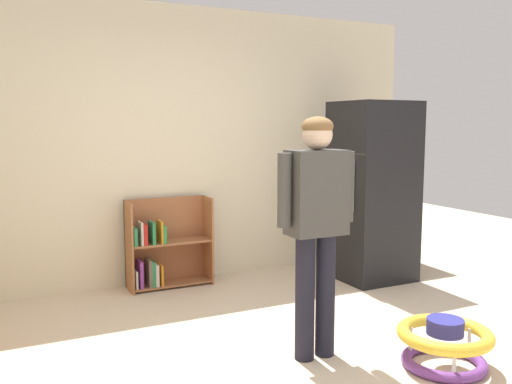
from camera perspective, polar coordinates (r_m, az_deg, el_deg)
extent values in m
plane|color=beige|center=(3.71, 4.94, -17.76)|extent=(12.00, 12.00, 0.00)
cube|color=beige|center=(5.50, -7.61, 4.84)|extent=(5.20, 0.06, 2.70)
cube|color=black|center=(5.62, 12.00, 0.08)|extent=(0.70, 0.68, 1.78)
cylinder|color=silver|center=(5.25, 10.04, 0.63)|extent=(0.02, 0.02, 0.50)
cube|color=#333333|center=(5.37, 9.14, 4.03)|extent=(0.01, 0.67, 0.01)
cube|color=#A0643C|center=(5.24, -13.04, -5.60)|extent=(0.02, 0.28, 0.85)
cube|color=#A0643C|center=(5.47, -5.03, -4.93)|extent=(0.02, 0.28, 0.85)
cube|color=#9E5E3A|center=(5.46, -9.35, -5.00)|extent=(0.80, 0.02, 0.85)
cube|color=#A0643C|center=(5.44, -8.86, -9.34)|extent=(0.76, 0.24, 0.02)
cube|color=#A0643C|center=(5.34, -8.95, -5.17)|extent=(0.76, 0.24, 0.02)
cube|color=beige|center=(5.30, -12.45, -8.80)|extent=(0.02, 0.17, 0.17)
cube|color=#31804D|center=(5.20, -12.57, -4.52)|extent=(0.03, 0.17, 0.17)
cube|color=purple|center=(5.30, -11.98, -8.32)|extent=(0.03, 0.17, 0.25)
cube|color=beige|center=(5.21, -11.93, -4.21)|extent=(0.02, 0.17, 0.22)
cube|color=#6B5F49|center=(5.32, -11.09, -8.21)|extent=(0.03, 0.17, 0.26)
cube|color=red|center=(5.22, -11.60, -4.31)|extent=(0.03, 0.17, 0.19)
cube|color=#29834D|center=(5.33, -10.75, -8.29)|extent=(0.03, 0.17, 0.24)
cube|color=#28854E|center=(5.24, -10.77, -4.17)|extent=(0.03, 0.17, 0.21)
cube|color=beige|center=(5.34, -10.42, -8.41)|extent=(0.03, 0.17, 0.21)
cube|color=orange|center=(5.26, -9.94, -4.08)|extent=(0.02, 0.17, 0.21)
cube|color=orange|center=(5.35, -9.92, -8.41)|extent=(0.02, 0.17, 0.20)
cube|color=#2D9049|center=(5.27, -9.66, -4.29)|extent=(0.03, 0.17, 0.17)
cylinder|color=black|center=(3.70, 5.10, -10.90)|extent=(0.13, 0.13, 0.84)
cylinder|color=black|center=(3.78, 7.21, -10.53)|extent=(0.13, 0.13, 0.84)
cube|color=#42413E|center=(3.59, 6.31, -0.06)|extent=(0.38, 0.22, 0.55)
cylinder|color=#42413E|center=(3.46, 2.97, 0.18)|extent=(0.09, 0.09, 0.47)
cylinder|color=#42413E|center=(3.72, 9.44, 0.57)|extent=(0.09, 0.09, 0.47)
sphere|color=beige|center=(3.56, 6.39, 5.93)|extent=(0.20, 0.20, 0.20)
ellipsoid|color=brown|center=(3.56, 6.41, 6.80)|extent=(0.21, 0.21, 0.13)
torus|color=#753D9B|center=(3.90, 18.91, -16.33)|extent=(0.54, 0.54, 0.07)
torus|color=yellow|center=(3.83, 19.02, -13.78)|extent=(0.60, 0.60, 0.08)
cylinder|color=navy|center=(3.81, 19.05, -13.08)|extent=(0.23, 0.23, 0.10)
cylinder|color=silver|center=(4.01, 21.26, -14.31)|extent=(0.02, 0.02, 0.18)
cylinder|color=silver|center=(3.92, 15.74, -14.62)|extent=(0.02, 0.02, 0.18)
cylinder|color=silver|center=(3.67, 19.90, -16.33)|extent=(0.02, 0.02, 0.18)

